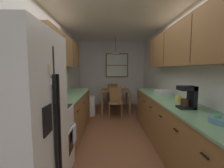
% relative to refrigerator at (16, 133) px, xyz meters
% --- Properties ---
extents(ground_plane, '(12.00, 12.00, 0.00)m').
position_rel_refrigerator_xyz_m(ground_plane, '(0.95, 2.27, -0.89)').
color(ground_plane, brown).
extents(wall_left, '(0.10, 9.00, 2.55)m').
position_rel_refrigerator_xyz_m(wall_left, '(-0.40, 2.27, 0.39)').
color(wall_left, silver).
rests_on(wall_left, ground).
extents(wall_right, '(0.10, 9.00, 2.55)m').
position_rel_refrigerator_xyz_m(wall_right, '(2.30, 2.27, 0.39)').
color(wall_right, silver).
rests_on(wall_right, ground).
extents(wall_back, '(4.40, 0.10, 2.55)m').
position_rel_refrigerator_xyz_m(wall_back, '(0.95, 4.92, 0.39)').
color(wall_back, silver).
rests_on(wall_back, ground).
extents(ceiling_slab, '(4.40, 9.00, 0.08)m').
position_rel_refrigerator_xyz_m(ceiling_slab, '(0.95, 2.27, 1.70)').
color(ceiling_slab, white).
extents(refrigerator, '(0.73, 0.80, 1.78)m').
position_rel_refrigerator_xyz_m(refrigerator, '(0.00, 0.00, 0.00)').
color(refrigerator, white).
rests_on(refrigerator, ground).
extents(stove_range, '(0.66, 0.59, 1.10)m').
position_rel_refrigerator_xyz_m(stove_range, '(-0.04, 0.72, -0.42)').
color(stove_range, white).
rests_on(stove_range, ground).
extents(microwave_over_range, '(0.39, 0.62, 0.33)m').
position_rel_refrigerator_xyz_m(microwave_over_range, '(-0.16, 0.72, 0.76)').
color(microwave_over_range, silver).
extents(counter_left, '(0.64, 2.11, 0.90)m').
position_rel_refrigerator_xyz_m(counter_left, '(-0.05, 2.07, -0.44)').
color(counter_left, brown).
rests_on(counter_left, ground).
extents(upper_cabinets_left, '(0.33, 2.19, 0.63)m').
position_rel_refrigerator_xyz_m(upper_cabinets_left, '(-0.19, 2.02, 0.93)').
color(upper_cabinets_left, brown).
extents(counter_right, '(0.64, 3.39, 0.90)m').
position_rel_refrigerator_xyz_m(counter_right, '(1.95, 1.34, -0.44)').
color(counter_right, brown).
rests_on(counter_right, ground).
extents(upper_cabinets_right, '(0.33, 3.07, 0.72)m').
position_rel_refrigerator_xyz_m(upper_cabinets_right, '(2.09, 1.29, 0.97)').
color(upper_cabinets_right, brown).
extents(dining_table, '(0.94, 0.88, 0.75)m').
position_rel_refrigerator_xyz_m(dining_table, '(1.05, 3.88, -0.25)').
color(dining_table, brown).
rests_on(dining_table, ground).
extents(dining_chair_near, '(0.42, 0.42, 0.90)m').
position_rel_refrigerator_xyz_m(dining_chair_near, '(1.02, 3.23, -0.39)').
color(dining_chair_near, brown).
rests_on(dining_chair_near, ground).
extents(dining_chair_far, '(0.41, 0.41, 0.90)m').
position_rel_refrigerator_xyz_m(dining_chair_far, '(0.98, 4.53, -0.39)').
color(dining_chair_far, brown).
rests_on(dining_chair_far, ground).
extents(pendant_light, '(0.32, 0.32, 0.60)m').
position_rel_refrigerator_xyz_m(pendant_light, '(1.05, 3.88, 1.11)').
color(pendant_light, black).
extents(back_window, '(0.90, 0.05, 0.95)m').
position_rel_refrigerator_xyz_m(back_window, '(1.16, 4.85, 0.72)').
color(back_window, brown).
extents(trash_bin, '(0.29, 0.29, 0.61)m').
position_rel_refrigerator_xyz_m(trash_bin, '(0.25, 3.38, -0.58)').
color(trash_bin, white).
rests_on(trash_bin, ground).
extents(storage_canister, '(0.11, 0.11, 0.16)m').
position_rel_refrigerator_xyz_m(storage_canister, '(-0.05, 1.13, 0.09)').
color(storage_canister, '#265999').
rests_on(storage_canister, counter_left).
extents(dish_towel, '(0.02, 0.16, 0.24)m').
position_rel_refrigerator_xyz_m(dish_towel, '(0.31, 0.86, -0.39)').
color(dish_towel, silver).
extents(coffee_maker, '(0.22, 0.18, 0.31)m').
position_rel_refrigerator_xyz_m(coffee_maker, '(1.93, 0.76, 0.18)').
color(coffee_maker, black).
rests_on(coffee_maker, counter_right).
extents(mug_by_coffeemaker, '(0.12, 0.09, 0.11)m').
position_rel_refrigerator_xyz_m(mug_by_coffeemaker, '(1.96, 1.15, 0.06)').
color(mug_by_coffeemaker, '#E5CC4C').
rests_on(mug_by_coffeemaker, counter_right).
extents(fruit_bowl, '(0.26, 0.26, 0.09)m').
position_rel_refrigerator_xyz_m(fruit_bowl, '(1.97, 0.17, 0.05)').
color(fruit_bowl, '#597F9E').
rests_on(fruit_bowl, counter_right).
extents(dish_rack, '(0.28, 0.34, 0.10)m').
position_rel_refrigerator_xyz_m(dish_rack, '(1.98, 1.90, 0.06)').
color(dish_rack, silver).
rests_on(dish_rack, counter_right).
extents(table_serving_bowl, '(0.22, 0.22, 0.06)m').
position_rel_refrigerator_xyz_m(table_serving_bowl, '(1.03, 3.88, -0.11)').
color(table_serving_bowl, '#E0D14C').
rests_on(table_serving_bowl, dining_table).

